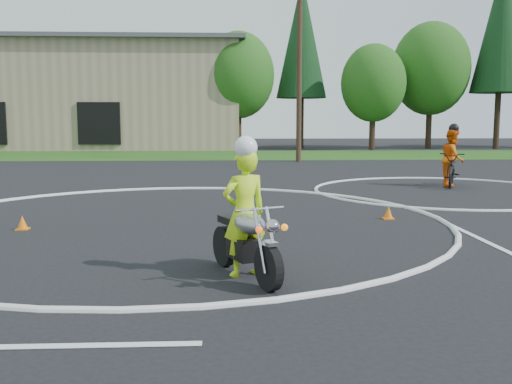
{
  "coord_description": "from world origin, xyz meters",
  "views": [
    {
      "loc": [
        1.28,
        -9.49,
        2.23
      ],
      "look_at": [
        1.7,
        -0.57,
        1.1
      ],
      "focal_mm": 40.0,
      "sensor_mm": 36.0,
      "label": 1
    }
  ],
  "objects": [
    {
      "name": "traffic_cones",
      "position": [
        5.12,
        1.83,
        0.14
      ],
      "size": [
        18.77,
        14.82,
        0.3
      ],
      "color": "orange",
      "rests_on": "ground"
    },
    {
      "name": "rider_second_grp",
      "position": [
        8.79,
        9.32,
        0.75
      ],
      "size": [
        1.58,
        2.33,
        2.12
      ],
      "rotation": [
        0.0,
        0.0,
        -0.41
      ],
      "color": "black",
      "rests_on": "ground"
    },
    {
      "name": "course_markings",
      "position": [
        2.17,
        4.35,
        0.01
      ],
      "size": [
        19.05,
        19.05,
        0.12
      ],
      "color": "silver",
      "rests_on": "ground"
    },
    {
      "name": "ground",
      "position": [
        0.0,
        0.0,
        0.0
      ],
      "size": [
        120.0,
        120.0,
        0.0
      ],
      "primitive_type": "plane",
      "color": "black",
      "rests_on": "ground"
    },
    {
      "name": "warehouse",
      "position": [
        -18.0,
        39.99,
        4.16
      ],
      "size": [
        41.0,
        17.0,
        8.3
      ],
      "color": "tan",
      "rests_on": "ground"
    },
    {
      "name": "utility_poles",
      "position": [
        5.0,
        21.0,
        5.2
      ],
      "size": [
        41.6,
        1.12,
        10.0
      ],
      "color": "#473321",
      "rests_on": "ground"
    },
    {
      "name": "rider_primary_grp",
      "position": [
        1.5,
        -1.47,
        0.97
      ],
      "size": [
        0.79,
        0.67,
        2.01
      ],
      "rotation": [
        0.0,
        0.0,
        0.42
      ],
      "color": "#C9FD1A",
      "rests_on": "ground"
    },
    {
      "name": "treeline",
      "position": [
        14.78,
        34.61,
        6.62
      ],
      "size": [
        38.2,
        8.1,
        14.52
      ],
      "color": "#382619",
      "rests_on": "ground"
    },
    {
      "name": "primary_motorcycle",
      "position": [
        1.51,
        -1.61,
        0.53
      ],
      "size": [
        1.03,
        1.93,
        1.08
      ],
      "rotation": [
        0.0,
        0.0,
        0.42
      ],
      "color": "black",
      "rests_on": "ground"
    },
    {
      "name": "grass_strip",
      "position": [
        0.0,
        27.0,
        0.01
      ],
      "size": [
        120.0,
        10.0,
        0.02
      ],
      "primitive_type": "cube",
      "color": "#1E4714",
      "rests_on": "ground"
    }
  ]
}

